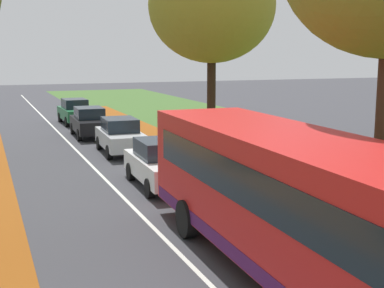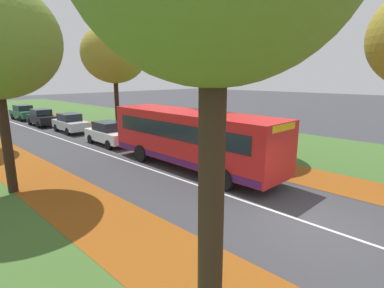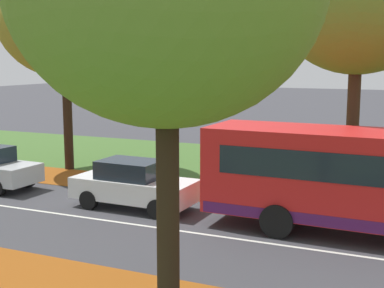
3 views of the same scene
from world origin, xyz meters
TOP-DOWN VIEW (x-y plane):
  - leaf_litter_left at (-4.60, 14.00)m, footprint 2.80×60.00m
  - grass_verge_right at (9.20, 20.00)m, footprint 12.00×90.00m
  - leaf_litter_right at (4.60, 14.00)m, footprint 2.80×60.00m
  - tree_right_near at (5.43, 8.65)m, footprint 5.51×5.51m
  - tree_right_mid at (6.07, 21.12)m, footprint 5.87×5.87m
  - car_white_lead at (1.60, 15.18)m, footprint 1.87×4.24m

SIDE VIEW (x-z plane):
  - grass_verge_right at x=9.20m, z-range 0.00..0.01m
  - leaf_litter_left at x=-4.60m, z-range 0.01..0.01m
  - leaf_litter_right at x=4.60m, z-range 0.01..0.01m
  - car_white_lead at x=1.60m, z-range 0.00..1.62m
  - tree_right_mid at x=6.07m, z-range 2.04..11.44m
  - tree_right_near at x=5.43m, z-range 2.19..11.58m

